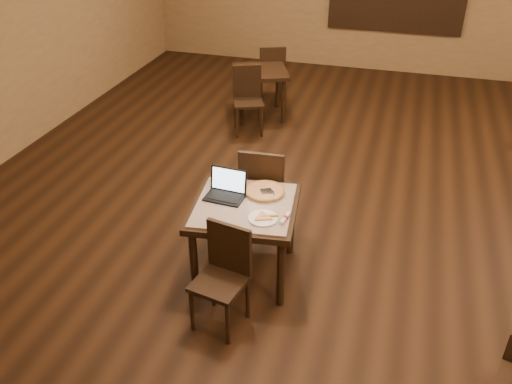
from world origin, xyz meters
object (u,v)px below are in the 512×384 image
(chair_main_near, at_px, (224,271))
(other_table_b_chair_near, at_px, (248,95))
(chair_main_far, at_px, (263,188))
(tiled_table, at_px, (245,214))
(pizza_pan, at_px, (265,192))
(other_table_b, at_px, (260,78))
(other_table_b_chair_far, at_px, (272,71))
(laptop, at_px, (227,189))

(chair_main_near, bearing_deg, other_table_b_chair_near, 115.19)
(chair_main_far, relative_size, other_table_b_chair_near, 1.09)
(tiled_table, bearing_deg, chair_main_near, -95.25)
(pizza_pan, xyz_separation_m, other_table_b, (-1.00, 3.39, -0.17))
(chair_main_far, distance_m, other_table_b_chair_near, 2.63)
(chair_main_far, relative_size, other_table_b_chair_far, 1.09)
(laptop, height_order, other_table_b_chair_far, laptop)
(chair_main_near, bearing_deg, laptop, 117.66)
(pizza_pan, relative_size, other_table_b_chair_near, 0.42)
(chair_main_far, relative_size, laptop, 2.84)
(other_table_b, relative_size, other_table_b_chair_near, 1.07)
(pizza_pan, bearing_deg, other_table_b, 106.42)
(tiled_table, bearing_deg, laptop, 145.69)
(laptop, relative_size, other_table_b_chair_near, 0.38)
(laptop, distance_m, other_table_b_chair_near, 3.07)
(other_table_b_chair_near, distance_m, other_table_b_chair_far, 1.10)
(other_table_b, bearing_deg, laptop, -101.06)
(tiled_table, xyz_separation_m, chair_main_near, (0.02, -0.62, -0.15))
(other_table_b, height_order, other_table_b_chair_near, other_table_b_chair_near)
(chair_main_near, distance_m, chair_main_far, 1.23)
(chair_main_far, bearing_deg, tiled_table, 86.08)
(chair_main_far, bearing_deg, laptop, 64.50)
(chair_main_near, relative_size, pizza_pan, 2.30)
(other_table_b_chair_near, bearing_deg, chair_main_near, -97.93)
(pizza_pan, distance_m, other_table_b_chair_far, 4.06)
(pizza_pan, relative_size, other_table_b, 0.39)
(tiled_table, height_order, other_table_b_chair_near, other_table_b_chair_near)
(other_table_b, xyz_separation_m, other_table_b_chair_near, (-0.03, -0.55, -0.07))
(tiled_table, distance_m, laptop, 0.28)
(pizza_pan, xyz_separation_m, other_table_b_chair_far, (-0.97, 3.93, -0.24))
(chair_main_near, xyz_separation_m, pizza_pan, (0.10, 0.86, 0.26))
(tiled_table, relative_size, pizza_pan, 2.60)
(tiled_table, distance_m, chair_main_far, 0.62)
(chair_main_near, height_order, other_table_b_chair_near, other_table_b_chair_near)
(tiled_table, relative_size, other_table_b, 1.02)
(chair_main_near, height_order, chair_main_far, chair_main_far)
(chair_main_near, distance_m, laptop, 0.82)
(tiled_table, relative_size, chair_main_far, 1.00)
(tiled_table, xyz_separation_m, pizza_pan, (0.12, 0.24, 0.11))
(chair_main_near, xyz_separation_m, other_table_b_chair_near, (-0.92, 3.70, 0.02))
(other_table_b_chair_far, bearing_deg, chair_main_near, 78.23)
(tiled_table, relative_size, chair_main_near, 1.13)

